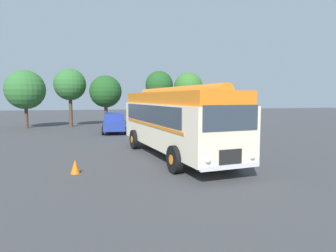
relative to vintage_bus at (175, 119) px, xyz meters
The scene contains 10 objects.
ground_plane 2.12m from the vintage_bus, 40.69° to the right, with size 120.00×120.00×0.00m, color #3D3D3F.
vintage_bus is the anchor object (origin of this frame).
car_near_left 11.25m from the vintage_bus, 103.25° to the left, with size 2.05×4.24×1.66m.
car_mid_left 11.37m from the vintage_bus, 86.81° to the left, with size 2.09×4.27×1.66m.
tree_far_left 19.70m from the vintage_bus, 123.01° to the left, with size 3.72×3.72×5.56m.
tree_left_of_centre 18.64m from the vintage_bus, 110.87° to the left, with size 3.18×3.18×5.84m.
tree_centre 16.74m from the vintage_bus, 100.80° to the left, with size 3.20×3.20×5.16m.
tree_right_of_centre 16.29m from the vintage_bus, 81.97° to the left, with size 2.85×2.85×5.66m.
tree_far_right 18.46m from the vintage_bus, 71.30° to the left, with size 3.19×3.19×5.67m.
traffic_cone 5.46m from the vintage_bus, 151.78° to the right, with size 0.36×0.36×0.55m, color orange.
Camera 1 is at (-4.24, -13.83, 2.97)m, focal length 32.00 mm.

